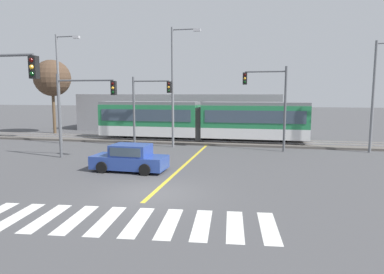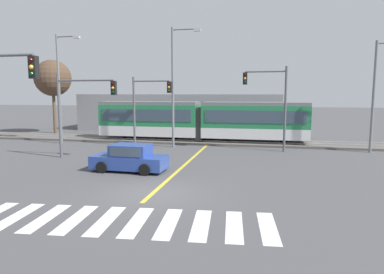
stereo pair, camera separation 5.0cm
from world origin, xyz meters
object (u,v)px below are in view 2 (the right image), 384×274
traffic_light_far_right (271,96)px  street_lamp_centre (175,81)px  traffic_light_far_left (147,101)px  street_lamp_west (61,83)px  sedan_crossing (130,159)px  light_rail_tram (201,119)px  traffic_light_mid_left (79,102)px  street_lamp_east (377,90)px  bare_tree_far_west (53,78)px

traffic_light_far_right → street_lamp_centre: 7.60m
traffic_light_far_left → street_lamp_west: size_ratio=0.61×
street_lamp_west → sedan_crossing: bearing=-42.2°
sedan_crossing → traffic_light_far_right: 12.10m
light_rail_tram → traffic_light_mid_left: (-6.50, -9.22, 1.72)m
light_rail_tram → traffic_light_mid_left: traffic_light_mid_left is taller
street_lamp_west → street_lamp_east: bearing=1.1°
traffic_light_far_right → bare_tree_far_west: size_ratio=0.80×
street_lamp_centre → street_lamp_east: 15.00m
street_lamp_west → traffic_light_far_right: bearing=-1.2°
traffic_light_far_left → street_lamp_centre: (2.30, 0.34, 1.59)m
bare_tree_far_west → light_rail_tram: bearing=-11.8°
light_rail_tram → bare_tree_far_west: 17.77m
sedan_crossing → street_lamp_centre: street_lamp_centre is taller
traffic_light_mid_left → traffic_light_far_left: traffic_light_far_left is taller
traffic_light_far_right → bare_tree_far_west: 24.14m
street_lamp_centre → street_lamp_east: bearing=2.0°
light_rail_tram → traffic_light_far_left: (-3.77, -3.56, 1.73)m
bare_tree_far_west → street_lamp_west: bearing=-51.8°
sedan_crossing → street_lamp_east: 18.39m
light_rail_tram → sedan_crossing: light_rail_tram is taller
street_lamp_west → street_lamp_centre: 10.18m
light_rail_tram → sedan_crossing: (-1.81, -12.13, -1.35)m
traffic_light_far_right → traffic_light_mid_left: bearing=-155.7°
sedan_crossing → street_lamp_east: size_ratio=0.52×
traffic_light_mid_left → sedan_crossing: bearing=-31.8°
sedan_crossing → street_lamp_centre: 10.06m
street_lamp_centre → bare_tree_far_west: bearing=156.4°
traffic_light_far_right → traffic_light_mid_left: (-12.52, -5.64, -0.40)m
sedan_crossing → street_lamp_east: street_lamp_east is taller
sedan_crossing → traffic_light_far_left: bearing=102.9°
traffic_light_mid_left → bare_tree_far_west: 16.66m
sedan_crossing → street_lamp_centre: bearing=87.8°
light_rail_tram → street_lamp_west: size_ratio=1.99×
street_lamp_centre → light_rail_tram: bearing=65.4°
light_rail_tram → traffic_light_far_right: traffic_light_far_right is taller
street_lamp_centre → bare_tree_far_west: (-15.49, 6.77, 0.60)m
street_lamp_west → street_lamp_east: street_lamp_west is taller
bare_tree_far_west → street_lamp_east: bearing=-11.6°
sedan_crossing → bare_tree_far_west: bare_tree_far_west is taller
traffic_light_far_right → traffic_light_mid_left: 13.74m
street_lamp_west → street_lamp_east: 25.16m
street_lamp_west → street_lamp_centre: street_lamp_centre is taller
traffic_light_far_right → street_lamp_centre: street_lamp_centre is taller
traffic_light_mid_left → street_lamp_centre: 7.99m
traffic_light_far_right → street_lamp_west: bearing=178.8°
traffic_light_far_left → traffic_light_far_right: bearing=-0.1°
street_lamp_centre → sedan_crossing: bearing=-92.2°
sedan_crossing → street_lamp_west: size_ratio=0.46×
street_lamp_centre → bare_tree_far_west: 16.92m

